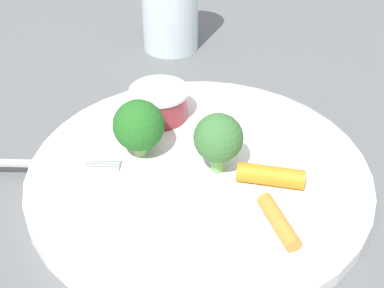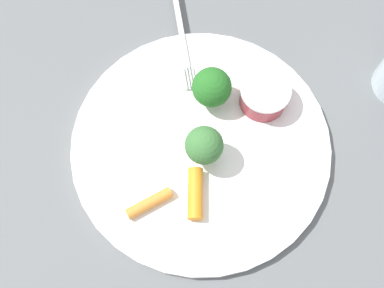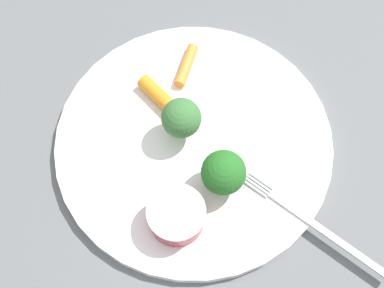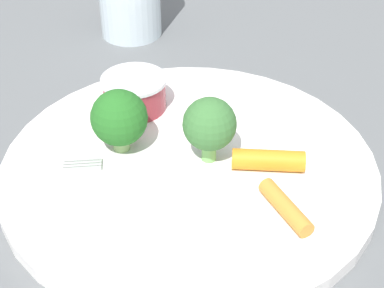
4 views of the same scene
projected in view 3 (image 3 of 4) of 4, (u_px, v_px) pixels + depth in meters
name	position (u px, v px, depth m)	size (l,w,h in m)	color
ground_plane	(194.00, 145.00, 0.58)	(2.40, 2.40, 0.00)	#5D6062
plate	(194.00, 143.00, 0.57)	(0.28, 0.28, 0.01)	white
sauce_cup	(176.00, 216.00, 0.52)	(0.05, 0.05, 0.03)	maroon
broccoli_floret_0	(181.00, 118.00, 0.54)	(0.04, 0.04, 0.05)	#7EC466
broccoli_floret_1	(223.00, 173.00, 0.52)	(0.04, 0.04, 0.05)	#8EB26B
carrot_stick_0	(159.00, 96.00, 0.58)	(0.02, 0.02, 0.05)	orange
carrot_stick_1	(185.00, 66.00, 0.59)	(0.01, 0.01, 0.05)	orange
fork	(313.00, 223.00, 0.53)	(0.12, 0.12, 0.00)	#BAC0B9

